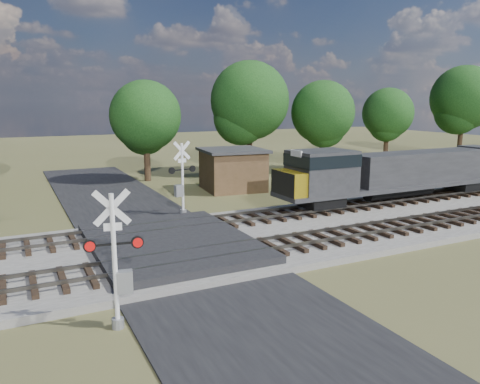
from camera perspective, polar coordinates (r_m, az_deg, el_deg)
ground at (r=21.75m, az=-7.99°, el=-7.55°), size 160.00×160.00×0.00m
ballast_bed at (r=26.82m, az=12.37°, el=-3.79°), size 140.00×10.00×0.30m
road at (r=21.74m, az=-7.99°, el=-7.45°), size 7.00×60.00×0.08m
crossing_panel at (r=22.11m, az=-8.43°, el=-6.40°), size 7.00×9.00×0.62m
track_near at (r=21.05m, az=1.89°, el=-6.91°), size 140.00×2.60×0.33m
track_far at (r=25.38m, az=-3.48°, el=-3.78°), size 140.00×2.60×0.33m
crossing_signal_near at (r=14.80m, az=-14.61°, el=-9.40°), size 1.75×0.45×4.38m
crossing_signal_far at (r=28.60m, az=-7.17°, el=0.88°), size 1.82×0.48×4.55m
equipment_shed at (r=36.67m, az=-0.90°, el=2.81°), size 5.25×5.25×3.23m
treeline at (r=42.27m, az=-6.65°, el=10.38°), size 78.58×10.13×11.13m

